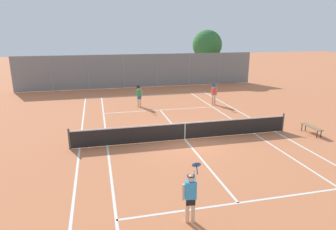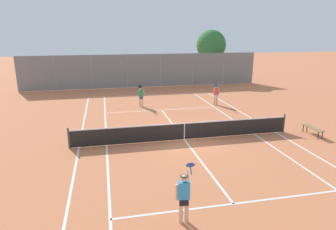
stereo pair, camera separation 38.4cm
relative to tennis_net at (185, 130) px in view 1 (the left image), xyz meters
The scene contains 11 objects.
ground_plane 0.51m from the tennis_net, ahead, with size 120.00×120.00×0.00m, color #C67047.
court_line_markings 0.51m from the tennis_net, ahead, with size 11.10×23.90×0.01m.
tennis_net is the anchor object (origin of this frame).
player_near_side 7.27m from the tennis_net, 105.36° to the right, with size 0.74×0.72×1.77m.
player_far_left 7.91m from the tennis_net, 99.87° to the left, with size 0.53×0.84×1.77m.
player_far_right 8.35m from the tennis_net, 57.54° to the left, with size 0.65×0.74×1.77m.
loose_tennis_ball_0 7.78m from the tennis_net, 113.06° to the left, with size 0.07×0.07×0.07m, color #D1DB33.
loose_tennis_ball_1 7.34m from the tennis_net, 47.44° to the left, with size 0.07×0.07×0.07m, color #D1DB33.
courtside_bench 7.29m from the tennis_net, ahead, with size 0.36×1.50×0.47m.
back_fence 16.01m from the tennis_net, 90.00° to the left, with size 24.41×0.08×3.41m.
tree_behind_left 20.95m from the tennis_net, 66.30° to the left, with size 3.41×3.41×5.80m.
Camera 1 is at (-4.45, -14.61, 5.68)m, focal length 32.00 mm.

